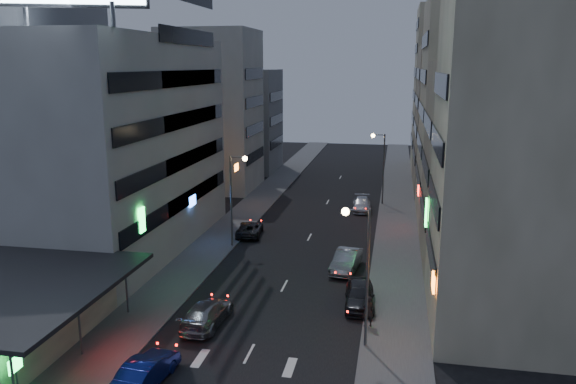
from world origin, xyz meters
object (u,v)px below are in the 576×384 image
(person, at_px, (368,311))
(parked_car_left, at_px, (250,229))
(scooter_black_b, at_px, (383,381))
(road_car_blue, at_px, (147,371))
(parked_car_right_far, at_px, (362,204))
(road_car_silver, at_px, (207,313))
(parked_car_right_near, at_px, (360,295))
(parked_car_right_mid, at_px, (346,261))

(person, bearing_deg, parked_car_left, -76.19)
(parked_car_left, relative_size, scooter_black_b, 2.84)
(road_car_blue, xyz_separation_m, person, (10.56, 8.31, 0.37))
(parked_car_right_far, xyz_separation_m, person, (2.14, -28.46, 0.40))
(parked_car_right_far, xyz_separation_m, road_car_silver, (-7.64, -29.86, 0.04))
(parked_car_left, xyz_separation_m, road_car_silver, (2.13, -18.51, 0.09))
(road_car_silver, bearing_deg, parked_car_right_far, -101.61)
(parked_car_left, height_order, road_car_blue, road_car_blue)
(parked_car_left, relative_size, road_car_silver, 0.92)
(road_car_blue, relative_size, road_car_silver, 0.87)
(parked_car_right_near, height_order, parked_car_right_far, parked_car_right_near)
(road_car_blue, relative_size, person, 2.27)
(parked_car_left, bearing_deg, road_car_silver, 89.67)
(scooter_black_b, bearing_deg, parked_car_right_near, 14.75)
(parked_car_right_mid, distance_m, parked_car_left, 12.31)
(parked_car_right_near, bearing_deg, parked_car_right_far, 89.34)
(road_car_silver, height_order, person, person)
(parked_car_right_mid, distance_m, road_car_silver, 13.36)
(road_car_silver, relative_size, scooter_black_b, 3.10)
(parked_car_left, height_order, road_car_silver, road_car_silver)
(parked_car_right_mid, distance_m, scooter_black_b, 16.71)
(scooter_black_b, bearing_deg, parked_car_right_mid, 15.74)
(parked_car_right_near, bearing_deg, road_car_silver, -157.41)
(scooter_black_b, bearing_deg, road_car_blue, 101.84)
(person, bearing_deg, parked_car_right_near, -98.36)
(parked_car_right_near, xyz_separation_m, parked_car_right_far, (-1.44, 25.34, -0.11))
(parked_car_right_far, height_order, scooter_black_b, parked_car_right_far)
(parked_car_right_mid, bearing_deg, person, -70.12)
(parked_car_right_far, height_order, person, person)
(parked_car_left, distance_m, scooter_black_b, 27.22)
(parked_car_right_far, relative_size, scooter_black_b, 2.93)
(road_car_blue, bearing_deg, parked_car_right_mid, -109.62)
(road_car_silver, bearing_deg, parked_car_left, -80.71)
(parked_car_right_near, relative_size, person, 2.42)
(parked_car_right_near, relative_size, parked_car_right_far, 0.98)
(road_car_blue, bearing_deg, parked_car_left, -81.46)
(scooter_black_b, bearing_deg, road_car_silver, 68.06)
(parked_car_right_near, distance_m, parked_car_right_far, 25.38)
(road_car_blue, bearing_deg, road_car_silver, -90.98)
(parked_car_right_near, xyz_separation_m, parked_car_left, (-11.20, 13.99, -0.16))
(parked_car_right_near, bearing_deg, person, -81.24)
(person, bearing_deg, road_car_silver, -12.83)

